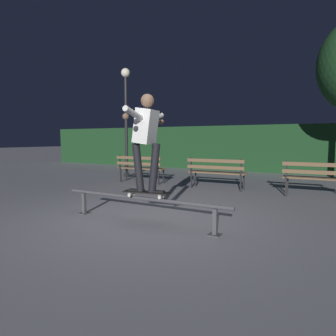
{
  "coord_description": "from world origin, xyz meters",
  "views": [
    {
      "loc": [
        2.82,
        -4.3,
        1.38
      ],
      "look_at": [
        0.05,
        0.55,
        0.85
      ],
      "focal_mm": 32.54,
      "sensor_mm": 36.0,
      "label": 1
    }
  ],
  "objects_px": {
    "skateboard": "(146,193)",
    "lamp_post_left": "(126,109)",
    "grind_rail": "(141,202)",
    "skateboarder": "(146,134)",
    "park_bench_left_center": "(216,170)",
    "park_bench_right_center": "(319,176)",
    "park_bench_leftmost": "(140,166)"
  },
  "relations": [
    {
      "from": "skateboard",
      "to": "lamp_post_left",
      "type": "relative_size",
      "value": 0.21
    },
    {
      "from": "park_bench_right_center",
      "to": "lamp_post_left",
      "type": "relative_size",
      "value": 0.41
    },
    {
      "from": "grind_rail",
      "to": "lamp_post_left",
      "type": "xyz_separation_m",
      "value": [
        -4.0,
        4.84,
        2.13
      ]
    },
    {
      "from": "park_bench_leftmost",
      "to": "park_bench_left_center",
      "type": "distance_m",
      "value": 2.54
    },
    {
      "from": "skateboarder",
      "to": "grind_rail",
      "type": "bearing_deg",
      "value": -179.75
    },
    {
      "from": "grind_rail",
      "to": "skateboarder",
      "type": "bearing_deg",
      "value": 0.25
    },
    {
      "from": "skateboard",
      "to": "skateboarder",
      "type": "bearing_deg",
      "value": 9.04
    },
    {
      "from": "skateboard",
      "to": "park_bench_leftmost",
      "type": "height_order",
      "value": "park_bench_leftmost"
    },
    {
      "from": "grind_rail",
      "to": "park_bench_left_center",
      "type": "height_order",
      "value": "park_bench_left_center"
    },
    {
      "from": "grind_rail",
      "to": "park_bench_left_center",
      "type": "bearing_deg",
      "value": 92.16
    },
    {
      "from": "skateboarder",
      "to": "park_bench_left_center",
      "type": "height_order",
      "value": "skateboarder"
    },
    {
      "from": "skateboarder",
      "to": "park_bench_right_center",
      "type": "relative_size",
      "value": 0.96
    },
    {
      "from": "grind_rail",
      "to": "lamp_post_left",
      "type": "distance_m",
      "value": 6.63
    },
    {
      "from": "skateboard",
      "to": "park_bench_right_center",
      "type": "xyz_separation_m",
      "value": [
        2.29,
        3.81,
        0.02
      ]
    },
    {
      "from": "grind_rail",
      "to": "park_bench_left_center",
      "type": "relative_size",
      "value": 1.94
    },
    {
      "from": "lamp_post_left",
      "to": "skateboarder",
      "type": "bearing_deg",
      "value": -49.66
    },
    {
      "from": "park_bench_leftmost",
      "to": "grind_rail",
      "type": "bearing_deg",
      "value": -54.88
    },
    {
      "from": "grind_rail",
      "to": "skateboarder",
      "type": "distance_m",
      "value": 1.11
    },
    {
      "from": "skateboarder",
      "to": "park_bench_left_center",
      "type": "bearing_deg",
      "value": 93.75
    },
    {
      "from": "park_bench_leftmost",
      "to": "park_bench_right_center",
      "type": "relative_size",
      "value": 1.0
    },
    {
      "from": "skateboarder",
      "to": "lamp_post_left",
      "type": "xyz_separation_m",
      "value": [
        -4.11,
        4.84,
        1.03
      ]
    },
    {
      "from": "park_bench_left_center",
      "to": "lamp_post_left",
      "type": "xyz_separation_m",
      "value": [
        -3.86,
        1.03,
        1.94
      ]
    },
    {
      "from": "grind_rail",
      "to": "park_bench_right_center",
      "type": "relative_size",
      "value": 1.94
    },
    {
      "from": "park_bench_left_center",
      "to": "park_bench_right_center",
      "type": "distance_m",
      "value": 2.54
    },
    {
      "from": "skateboard",
      "to": "park_bench_leftmost",
      "type": "xyz_separation_m",
      "value": [
        -2.78,
        3.81,
        0.02
      ]
    },
    {
      "from": "grind_rail",
      "to": "lamp_post_left",
      "type": "bearing_deg",
      "value": 129.6
    },
    {
      "from": "park_bench_right_center",
      "to": "lamp_post_left",
      "type": "height_order",
      "value": "lamp_post_left"
    },
    {
      "from": "park_bench_left_center",
      "to": "park_bench_right_center",
      "type": "relative_size",
      "value": 1.0
    },
    {
      "from": "grind_rail",
      "to": "park_bench_leftmost",
      "type": "bearing_deg",
      "value": 125.12
    },
    {
      "from": "skateboarder",
      "to": "park_bench_leftmost",
      "type": "height_order",
      "value": "skateboarder"
    },
    {
      "from": "skateboarder",
      "to": "park_bench_left_center",
      "type": "xyz_separation_m",
      "value": [
        -0.25,
        3.81,
        -0.92
      ]
    },
    {
      "from": "park_bench_left_center",
      "to": "park_bench_right_center",
      "type": "xyz_separation_m",
      "value": [
        2.54,
        0.0,
        0.0
      ]
    }
  ]
}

